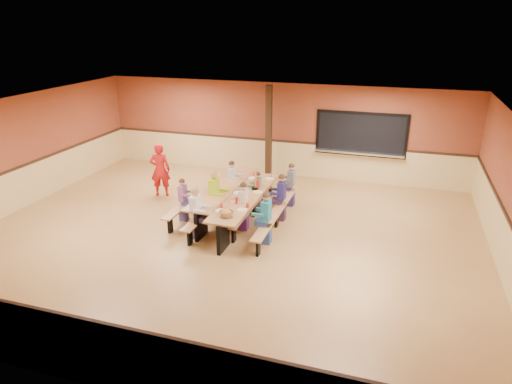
% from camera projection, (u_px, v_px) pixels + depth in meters
% --- Properties ---
extents(ground, '(12.00, 12.00, 0.00)m').
position_uv_depth(ground, '(225.00, 237.00, 10.91)').
color(ground, olive).
rests_on(ground, ground).
extents(room_envelope, '(12.04, 10.04, 3.02)m').
position_uv_depth(room_envelope, '(224.00, 210.00, 10.67)').
color(room_envelope, brown).
rests_on(room_envelope, ground).
extents(kitchen_pass_through, '(2.78, 0.28, 1.38)m').
position_uv_depth(kitchen_pass_through, '(361.00, 136.00, 14.06)').
color(kitchen_pass_through, black).
rests_on(kitchen_pass_through, ground).
extents(structural_post, '(0.18, 0.18, 3.00)m').
position_uv_depth(structural_post, '(269.00, 133.00, 14.35)').
color(structural_post, black).
rests_on(structural_post, ground).
extents(cafeteria_table_main, '(1.91, 3.70, 0.74)m').
position_uv_depth(cafeteria_table_main, '(245.00, 203.00, 11.51)').
color(cafeteria_table_main, '#AC7344').
rests_on(cafeteria_table_main, ground).
extents(cafeteria_table_second, '(1.91, 3.70, 0.74)m').
position_uv_depth(cafeteria_table_second, '(225.00, 194.00, 12.11)').
color(cafeteria_table_second, '#AC7344').
rests_on(cafeteria_table_second, ground).
extents(seated_child_white_left, '(0.39, 0.32, 1.25)m').
position_uv_depth(seated_child_white_left, '(196.00, 213.00, 10.66)').
color(seated_child_white_left, white).
rests_on(seated_child_white_left, ground).
extents(seated_adult_yellow, '(0.42, 0.34, 1.31)m').
position_uv_depth(seated_adult_yellow, '(214.00, 195.00, 11.66)').
color(seated_adult_yellow, '#A7CA19').
rests_on(seated_adult_yellow, ground).
extents(seated_child_grey_left, '(0.36, 0.29, 1.18)m').
position_uv_depth(seated_child_grey_left, '(232.00, 182.00, 12.82)').
color(seated_child_grey_left, silver).
rests_on(seated_child_grey_left, ground).
extents(seated_child_teal_right, '(0.38, 0.31, 1.24)m').
position_uv_depth(seated_child_teal_right, '(266.00, 219.00, 10.41)').
color(seated_child_teal_right, '#1F6D85').
rests_on(seated_child_teal_right, ground).
extents(seated_child_navy_right, '(0.37, 0.31, 1.22)m').
position_uv_depth(seated_child_navy_right, '(282.00, 198.00, 11.64)').
color(seated_child_navy_right, '#1F1A51').
rests_on(seated_child_navy_right, ground).
extents(seated_child_char_right, '(0.36, 0.30, 1.19)m').
position_uv_depth(seated_child_char_right, '(291.00, 185.00, 12.56)').
color(seated_child_char_right, '#52555E').
rests_on(seated_child_char_right, ground).
extents(seated_child_purple_sec, '(0.33, 0.27, 1.12)m').
position_uv_depth(seated_child_purple_sec, '(183.00, 200.00, 11.62)').
color(seated_child_purple_sec, '#7D4C7D').
rests_on(seated_child_purple_sec, ground).
extents(seated_child_green_sec, '(0.32, 0.27, 1.12)m').
position_uv_depth(seated_child_green_sec, '(258.00, 192.00, 12.14)').
color(seated_child_green_sec, '#307760').
rests_on(seated_child_green_sec, ground).
extents(seated_child_tan_sec, '(0.37, 0.30, 1.21)m').
position_uv_depth(seated_child_tan_sec, '(244.00, 207.00, 11.10)').
color(seated_child_tan_sec, beige).
rests_on(seated_child_tan_sec, ground).
extents(standing_woman, '(0.67, 0.54, 1.58)m').
position_uv_depth(standing_woman, '(160.00, 170.00, 13.20)').
color(standing_woman, '#B61415').
rests_on(standing_woman, ground).
extents(punch_pitcher, '(0.16, 0.16, 0.22)m').
position_uv_depth(punch_pitcher, '(256.00, 184.00, 11.92)').
color(punch_pitcher, red).
rests_on(punch_pitcher, cafeteria_table_main).
extents(chip_bowl, '(0.32, 0.32, 0.15)m').
position_uv_depth(chip_bowl, '(226.00, 213.00, 10.20)').
color(chip_bowl, orange).
rests_on(chip_bowl, cafeteria_table_main).
extents(napkin_dispenser, '(0.10, 0.14, 0.13)m').
position_uv_depth(napkin_dispenser, '(241.00, 196.00, 11.23)').
color(napkin_dispenser, black).
rests_on(napkin_dispenser, cafeteria_table_main).
extents(condiment_mustard, '(0.06, 0.06, 0.17)m').
position_uv_depth(condiment_mustard, '(238.00, 199.00, 11.00)').
color(condiment_mustard, yellow).
rests_on(condiment_mustard, cafeteria_table_main).
extents(condiment_ketchup, '(0.06, 0.06, 0.17)m').
position_uv_depth(condiment_ketchup, '(236.00, 200.00, 10.89)').
color(condiment_ketchup, '#B2140F').
rests_on(condiment_ketchup, cafeteria_table_main).
extents(table_paddle, '(0.16, 0.16, 0.56)m').
position_uv_depth(table_paddle, '(255.00, 184.00, 11.79)').
color(table_paddle, black).
rests_on(table_paddle, cafeteria_table_main).
extents(place_settings, '(0.65, 3.30, 0.11)m').
position_uv_depth(place_settings, '(245.00, 193.00, 11.41)').
color(place_settings, beige).
rests_on(place_settings, cafeteria_table_main).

